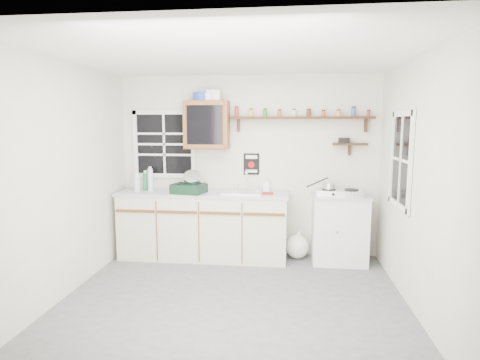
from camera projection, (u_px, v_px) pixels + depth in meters
The scene contains 18 objects.
room at pixel (233, 183), 4.07m from camera, with size 3.64×3.24×2.54m.
main_cabinet at pixel (204, 225), 5.52m from camera, with size 2.31×0.63×0.92m.
right_cabinet at pixel (339, 228), 5.34m from camera, with size 0.73×0.57×0.91m.
sink at pixel (242, 192), 5.40m from camera, with size 0.52×0.44×0.29m.
upper_cabinet at pixel (207, 125), 5.47m from camera, with size 0.60×0.32×0.65m.
upper_cabinet_clutter at pixel (207, 96), 5.41m from camera, with size 0.38×0.24×0.14m.
spice_shelf at pixel (301, 117), 5.38m from camera, with size 1.91×0.18×0.34m.
secondary_shelf at pixel (348, 144), 5.37m from camera, with size 0.45×0.16×0.24m.
warning_sign at pixel (251, 164), 5.62m from camera, with size 0.22×0.02×0.30m.
window_back at pixel (164, 144), 5.72m from camera, with size 0.93×0.03×0.98m.
window_right at pixel (401, 160), 4.38m from camera, with size 0.03×0.78×1.08m.
water_bottles at pixel (144, 181), 5.52m from camera, with size 0.26×0.19×0.34m.
dish_rack at pixel (190, 186), 5.34m from camera, with size 0.48×0.41×0.31m.
soap_bottle at pixel (267, 185), 5.48m from camera, with size 0.09×0.09×0.19m, color silver.
rag at pixel (268, 193), 5.28m from camera, with size 0.14×0.12×0.02m, color maroon.
hotplate at pixel (340, 192), 5.25m from camera, with size 0.62×0.39×0.08m.
saucepan at pixel (328, 186), 5.26m from camera, with size 0.36×0.16×0.16m.
trash_bag at pixel (297, 246), 5.49m from camera, with size 0.36×0.33×0.42m.
Camera 1 is at (0.53, -3.99, 1.85)m, focal length 30.00 mm.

